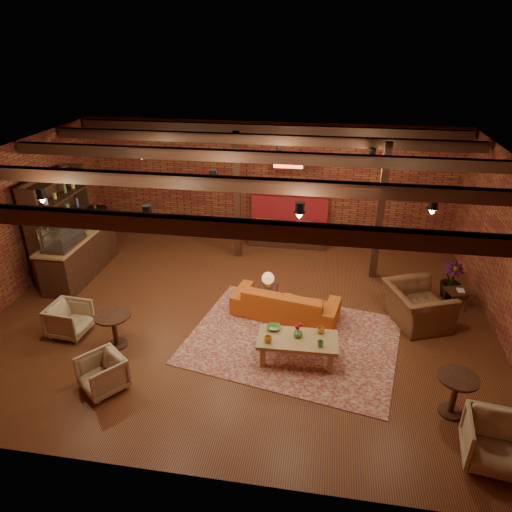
% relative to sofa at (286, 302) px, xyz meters
% --- Properties ---
extents(floor, '(10.00, 10.00, 0.00)m').
position_rel_sofa_xyz_m(floor, '(-0.91, -0.00, -0.31)').
color(floor, '#39180E').
rests_on(floor, ground).
extents(ceiling, '(10.00, 8.00, 0.02)m').
position_rel_sofa_xyz_m(ceiling, '(-0.91, -0.00, 2.89)').
color(ceiling, black).
rests_on(ceiling, wall_back).
extents(wall_back, '(10.00, 0.02, 3.20)m').
position_rel_sofa_xyz_m(wall_back, '(-0.91, 4.00, 1.29)').
color(wall_back, maroon).
rests_on(wall_back, ground).
extents(wall_front, '(10.00, 0.02, 3.20)m').
position_rel_sofa_xyz_m(wall_front, '(-0.91, -4.00, 1.29)').
color(wall_front, maroon).
rests_on(wall_front, ground).
extents(wall_left, '(0.02, 8.00, 3.20)m').
position_rel_sofa_xyz_m(wall_left, '(-5.91, -0.00, 1.29)').
color(wall_left, maroon).
rests_on(wall_left, ground).
extents(ceiling_beams, '(9.80, 6.40, 0.22)m').
position_rel_sofa_xyz_m(ceiling_beams, '(-0.91, -0.00, 2.77)').
color(ceiling_beams, black).
rests_on(ceiling_beams, ceiling).
extents(ceiling_pipe, '(9.60, 0.12, 0.12)m').
position_rel_sofa_xyz_m(ceiling_pipe, '(-0.91, 1.60, 2.54)').
color(ceiling_pipe, black).
rests_on(ceiling_pipe, ceiling).
extents(post_left, '(0.16, 0.16, 3.20)m').
position_rel_sofa_xyz_m(post_left, '(-1.51, 2.60, 1.29)').
color(post_left, black).
rests_on(post_left, ground).
extents(post_right, '(0.16, 0.16, 3.20)m').
position_rel_sofa_xyz_m(post_right, '(1.89, 2.00, 1.29)').
color(post_right, black).
rests_on(post_right, ground).
extents(service_counter, '(0.80, 2.50, 1.60)m').
position_rel_sofa_xyz_m(service_counter, '(-5.01, 1.00, 0.49)').
color(service_counter, black).
rests_on(service_counter, ground).
extents(plant_counter, '(0.35, 0.39, 0.30)m').
position_rel_sofa_xyz_m(plant_counter, '(-4.91, 1.20, 0.91)').
color(plant_counter, '#337F33').
rests_on(plant_counter, service_counter).
extents(shelving_hutch, '(0.52, 2.00, 2.40)m').
position_rel_sofa_xyz_m(shelving_hutch, '(-5.41, 1.10, 0.89)').
color(shelving_hutch, black).
rests_on(shelving_hutch, ground).
extents(banquette, '(2.10, 0.70, 1.00)m').
position_rel_sofa_xyz_m(banquette, '(-0.31, 3.55, 0.19)').
color(banquette, maroon).
rests_on(banquette, ground).
extents(service_sign, '(0.86, 0.06, 0.30)m').
position_rel_sofa_xyz_m(service_sign, '(-0.31, 3.10, 2.04)').
color(service_sign, '#FF3419').
rests_on(service_sign, ceiling).
extents(ceiling_spotlights, '(6.40, 4.40, 0.28)m').
position_rel_sofa_xyz_m(ceiling_spotlights, '(-0.91, -0.00, 2.55)').
color(ceiling_spotlights, black).
rests_on(ceiling_spotlights, ceiling).
extents(rug, '(4.31, 3.60, 0.01)m').
position_rel_sofa_xyz_m(rug, '(0.23, -0.83, -0.31)').
color(rug, maroon).
rests_on(rug, floor).
extents(sofa, '(2.27, 1.22, 0.63)m').
position_rel_sofa_xyz_m(sofa, '(0.00, 0.00, 0.00)').
color(sofa, '#BC521A').
rests_on(sofa, floor).
extents(coffee_table, '(1.41, 0.73, 0.73)m').
position_rel_sofa_xyz_m(coffee_table, '(0.34, -1.41, 0.11)').
color(coffee_table, olive).
rests_on(coffee_table, floor).
extents(side_table_lamp, '(0.41, 0.41, 0.82)m').
position_rel_sofa_xyz_m(side_table_lamp, '(-0.40, 0.26, 0.31)').
color(side_table_lamp, black).
rests_on(side_table_lamp, floor).
extents(round_table_left, '(0.65, 0.65, 0.68)m').
position_rel_sofa_xyz_m(round_table_left, '(-3.01, -1.52, 0.14)').
color(round_table_left, black).
rests_on(round_table_left, floor).
extents(armchair_a, '(0.69, 0.73, 0.70)m').
position_rel_sofa_xyz_m(armchair_a, '(-4.04, -1.29, 0.04)').
color(armchair_a, beige).
rests_on(armchair_a, floor).
extents(armchair_b, '(0.89, 0.88, 0.67)m').
position_rel_sofa_xyz_m(armchair_b, '(-2.71, -2.63, 0.02)').
color(armchair_b, beige).
rests_on(armchair_b, floor).
extents(armchair_right, '(1.17, 1.42, 1.06)m').
position_rel_sofa_xyz_m(armchair_right, '(2.60, 0.14, 0.22)').
color(armchair_right, brown).
rests_on(armchair_right, floor).
extents(side_table_book, '(0.50, 0.50, 0.46)m').
position_rel_sofa_xyz_m(side_table_book, '(3.49, 0.80, 0.10)').
color(side_table_book, black).
rests_on(side_table_book, floor).
extents(round_table_right, '(0.60, 0.60, 0.71)m').
position_rel_sofa_xyz_m(round_table_right, '(2.79, -2.29, 0.16)').
color(round_table_right, black).
rests_on(round_table_right, floor).
extents(armchair_far, '(0.84, 0.80, 0.77)m').
position_rel_sofa_xyz_m(armchair_far, '(3.12, -3.12, 0.07)').
color(armchair_far, beige).
rests_on(armchair_far, floor).
extents(plant_tall, '(1.64, 1.64, 2.46)m').
position_rel_sofa_xyz_m(plant_tall, '(3.49, 1.31, 0.91)').
color(plant_tall, '#4C7F4C').
rests_on(plant_tall, floor).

